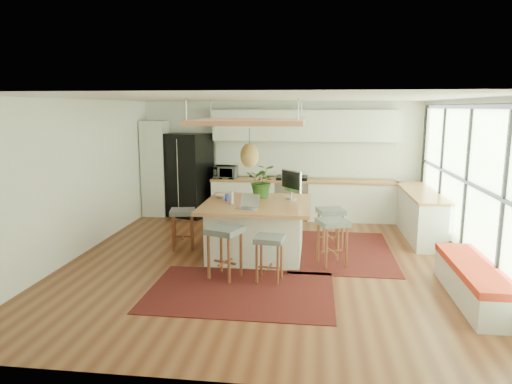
# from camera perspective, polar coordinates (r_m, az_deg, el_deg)

# --- Properties ---
(floor) EXTENTS (7.00, 7.00, 0.00)m
(floor) POSITION_cam_1_polar(r_m,az_deg,el_deg) (7.89, 0.99, -8.57)
(floor) COLOR #5C2C1A
(floor) RESTS_ON ground
(ceiling) EXTENTS (7.00, 7.00, 0.00)m
(ceiling) POSITION_cam_1_polar(r_m,az_deg,el_deg) (7.46, 1.06, 11.44)
(ceiling) COLOR white
(ceiling) RESTS_ON ground
(wall_back) EXTENTS (6.50, 0.00, 6.50)m
(wall_back) POSITION_cam_1_polar(r_m,az_deg,el_deg) (11.01, 3.01, 4.05)
(wall_back) COLOR white
(wall_back) RESTS_ON ground
(wall_front) EXTENTS (6.50, 0.00, 6.50)m
(wall_front) POSITION_cam_1_polar(r_m,az_deg,el_deg) (4.18, -4.22, -6.51)
(wall_front) COLOR white
(wall_front) RESTS_ON ground
(wall_left) EXTENTS (0.00, 7.00, 7.00)m
(wall_left) POSITION_cam_1_polar(r_m,az_deg,el_deg) (8.54, -21.22, 1.52)
(wall_left) COLOR white
(wall_left) RESTS_ON ground
(wall_right) EXTENTS (0.00, 7.00, 7.00)m
(wall_right) POSITION_cam_1_polar(r_m,az_deg,el_deg) (7.90, 25.16, 0.57)
(wall_right) COLOR white
(wall_right) RESTS_ON ground
(window_wall) EXTENTS (0.10, 6.20, 2.60)m
(window_wall) POSITION_cam_1_polar(r_m,az_deg,el_deg) (7.88, 24.98, 0.93)
(window_wall) COLOR black
(window_wall) RESTS_ON wall_right
(pantry) EXTENTS (0.55, 0.60, 2.25)m
(pantry) POSITION_cam_1_polar(r_m,az_deg,el_deg) (11.33, -12.19, 2.86)
(pantry) COLOR silver
(pantry) RESTS_ON floor
(back_counter_base) EXTENTS (4.20, 0.60, 0.88)m
(back_counter_base) POSITION_cam_1_polar(r_m,az_deg,el_deg) (10.81, 5.74, -0.99)
(back_counter_base) COLOR silver
(back_counter_base) RESTS_ON floor
(back_counter_top) EXTENTS (4.24, 0.64, 0.05)m
(back_counter_top) POSITION_cam_1_polar(r_m,az_deg,el_deg) (10.73, 5.79, 1.42)
(back_counter_top) COLOR #A4613A
(back_counter_top) RESTS_ON back_counter_base
(backsplash) EXTENTS (4.20, 0.02, 0.80)m
(backsplash) POSITION_cam_1_polar(r_m,az_deg,el_deg) (10.97, 5.87, 3.98)
(backsplash) COLOR white
(backsplash) RESTS_ON wall_back
(upper_cabinets) EXTENTS (4.20, 0.34, 0.70)m
(upper_cabinets) POSITION_cam_1_polar(r_m,az_deg,el_deg) (10.75, 5.93, 8.13)
(upper_cabinets) COLOR silver
(upper_cabinets) RESTS_ON wall_back
(range) EXTENTS (0.76, 0.62, 1.00)m
(range) POSITION_cam_1_polar(r_m,az_deg,el_deg) (10.81, 4.43, -0.65)
(range) COLOR #A5A5AA
(range) RESTS_ON floor
(right_counter_base) EXTENTS (0.60, 2.50, 0.88)m
(right_counter_base) POSITION_cam_1_polar(r_m,az_deg,el_deg) (9.88, 19.49, -2.62)
(right_counter_base) COLOR silver
(right_counter_base) RESTS_ON floor
(right_counter_top) EXTENTS (0.64, 2.54, 0.05)m
(right_counter_top) POSITION_cam_1_polar(r_m,az_deg,el_deg) (9.79, 19.65, 0.00)
(right_counter_top) COLOR #A4613A
(right_counter_top) RESTS_ON right_counter_base
(window_bench) EXTENTS (0.52, 2.00, 0.50)m
(window_bench) POSITION_cam_1_polar(r_m,az_deg,el_deg) (6.97, 25.09, -10.01)
(window_bench) COLOR silver
(window_bench) RESTS_ON floor
(ceiling_panel) EXTENTS (1.86, 1.86, 0.80)m
(ceiling_panel) POSITION_cam_1_polar(r_m,az_deg,el_deg) (7.91, -0.82, 6.67)
(ceiling_panel) COLOR #A4613A
(ceiling_panel) RESTS_ON ceiling
(rug_near) EXTENTS (2.60, 1.80, 0.01)m
(rug_near) POSITION_cam_1_polar(r_m,az_deg,el_deg) (6.68, -1.91, -12.12)
(rug_near) COLOR black
(rug_near) RESTS_ON floor
(rug_right) EXTENTS (1.80, 2.60, 0.01)m
(rug_right) POSITION_cam_1_polar(r_m,az_deg,el_deg) (8.58, 10.36, -7.14)
(rug_right) COLOR black
(rug_right) RESTS_ON floor
(fridge) EXTENTS (1.18, 1.06, 1.96)m
(fridge) POSITION_cam_1_polar(r_m,az_deg,el_deg) (11.11, -8.32, 1.80)
(fridge) COLOR black
(fridge) RESTS_ON floor
(island) EXTENTS (1.85, 1.85, 0.93)m
(island) POSITION_cam_1_polar(r_m,az_deg,el_deg) (8.16, 0.12, -4.50)
(island) COLOR #A4613A
(island) RESTS_ON floor
(stool_near_left) EXTENTS (0.60, 0.60, 0.79)m
(stool_near_left) POSITION_cam_1_polar(r_m,az_deg,el_deg) (7.10, -3.83, -7.76)
(stool_near_left) COLOR #4E5356
(stool_near_left) RESTS_ON floor
(stool_near_right) EXTENTS (0.45, 0.45, 0.69)m
(stool_near_right) POSITION_cam_1_polar(r_m,az_deg,el_deg) (6.94, 1.65, -8.15)
(stool_near_right) COLOR #4E5356
(stool_near_right) RESTS_ON floor
(stool_right_front) EXTENTS (0.59, 0.59, 0.77)m
(stool_right_front) POSITION_cam_1_polar(r_m,az_deg,el_deg) (7.71, 9.32, -6.39)
(stool_right_front) COLOR #4E5356
(stool_right_front) RESTS_ON floor
(stool_right_back) EXTENTS (0.55, 0.55, 0.76)m
(stool_right_back) POSITION_cam_1_polar(r_m,az_deg,el_deg) (8.56, 9.10, -4.70)
(stool_right_back) COLOR #4E5356
(stool_right_back) RESTS_ON floor
(stool_left_side) EXTENTS (0.51, 0.51, 0.73)m
(stool_left_side) POSITION_cam_1_polar(r_m,az_deg,el_deg) (8.61, -8.97, -4.61)
(stool_left_side) COLOR #4E5356
(stool_left_side) RESTS_ON floor
(laptop) EXTENTS (0.42, 0.43, 0.25)m
(laptop) POSITION_cam_1_polar(r_m,az_deg,el_deg) (7.55, -1.05, -1.18)
(laptop) COLOR #A5A5AA
(laptop) RESTS_ON island
(monitor) EXTENTS (0.52, 0.57, 0.53)m
(monitor) POSITION_cam_1_polar(r_m,az_deg,el_deg) (8.36, 4.35, 0.90)
(monitor) COLOR #A5A5AA
(monitor) RESTS_ON island
(microwave) EXTENTS (0.55, 0.33, 0.36)m
(microwave) POSITION_cam_1_polar(r_m,az_deg,el_deg) (10.84, -3.76, 2.62)
(microwave) COLOR #A5A5AA
(microwave) RESTS_ON back_counter_top
(island_plant) EXTENTS (0.58, 0.64, 0.48)m
(island_plant) POSITION_cam_1_polar(r_m,az_deg,el_deg) (8.49, 0.78, 0.95)
(island_plant) COLOR #1E4C19
(island_plant) RESTS_ON island
(island_bowl) EXTENTS (0.32, 0.32, 0.06)m
(island_bowl) POSITION_cam_1_polar(r_m,az_deg,el_deg) (8.51, -4.19, -0.50)
(island_bowl) COLOR white
(island_bowl) RESTS_ON island
(island_bottle_0) EXTENTS (0.07, 0.07, 0.19)m
(island_bottle_0) POSITION_cam_1_polar(r_m,az_deg,el_deg) (8.22, -3.59, -0.41)
(island_bottle_0) COLOR #303CC0
(island_bottle_0) RESTS_ON island
(island_bottle_1) EXTENTS (0.07, 0.07, 0.19)m
(island_bottle_1) POSITION_cam_1_polar(r_m,az_deg,el_deg) (7.95, -2.87, -0.77)
(island_bottle_1) COLOR #BABBC0
(island_bottle_1) RESTS_ON island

